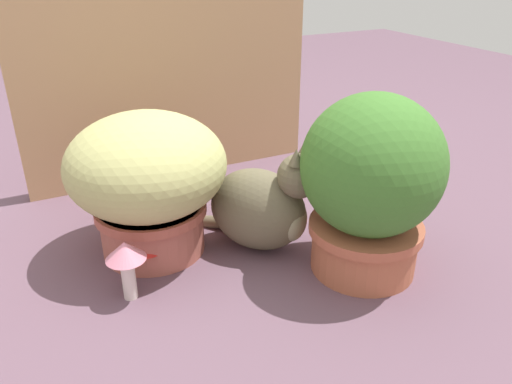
{
  "coord_description": "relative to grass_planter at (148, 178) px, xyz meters",
  "views": [
    {
      "loc": [
        -0.35,
        -1.0,
        0.73
      ],
      "look_at": [
        0.14,
        0.01,
        0.18
      ],
      "focal_mm": 35.53,
      "sensor_mm": 36.0,
      "label": 1
    }
  ],
  "objects": [
    {
      "name": "leafy_planter",
      "position": [
        0.44,
        -0.31,
        0.03
      ],
      "size": [
        0.33,
        0.33,
        0.45
      ],
      "color": "#B36042",
      "rests_on": "ground"
    },
    {
      "name": "cardboard_backdrop",
      "position": [
        0.21,
        0.45,
        0.26
      ],
      "size": [
        0.98,
        0.03,
        0.93
      ],
      "primitive_type": "cube",
      "color": "tan",
      "rests_on": "ground"
    },
    {
      "name": "ground_plane",
      "position": [
        0.09,
        -0.15,
        -0.21
      ],
      "size": [
        6.0,
        6.0,
        0.0
      ],
      "primitive_type": "plane",
      "color": "#644958"
    },
    {
      "name": "mushroom_ornament_red",
      "position": [
        -0.04,
        -0.09,
        -0.14
      ],
      "size": [
        0.09,
        0.09,
        0.1
      ],
      "color": "silver",
      "rests_on": "ground"
    },
    {
      "name": "mushroom_ornament_pink",
      "position": [
        -0.11,
        -0.18,
        -0.1
      ],
      "size": [
        0.09,
        0.09,
        0.15
      ],
      "color": "silver",
      "rests_on": "ground"
    },
    {
      "name": "cat",
      "position": [
        0.27,
        -0.12,
        -0.09
      ],
      "size": [
        0.3,
        0.36,
        0.32
      ],
      "color": "brown",
      "rests_on": "ground"
    },
    {
      "name": "grass_planter",
      "position": [
        0.0,
        0.0,
        0.0
      ],
      "size": [
        0.4,
        0.4,
        0.37
      ],
      "color": "#B05D4E",
      "rests_on": "ground"
    }
  ]
}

